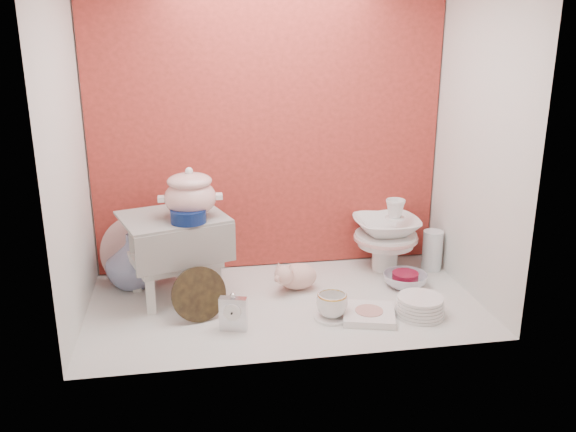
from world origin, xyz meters
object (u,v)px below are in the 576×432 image
blue_white_vase (132,261)px  floral_platter (135,252)px  dinner_plate_stack (420,306)px  porcelain_tower (386,235)px  crystal_bowl (405,280)px  gold_rim_teacup (332,305)px  step_stool (175,256)px  soup_tureen (190,193)px  mantel_clock (233,312)px  plush_pig (297,276)px

blue_white_vase → floral_platter: bearing=38.3°
dinner_plate_stack → porcelain_tower: (0.01, 0.54, 0.15)m
crystal_bowl → porcelain_tower: bearing=97.1°
floral_platter → porcelain_tower: size_ratio=0.92×
gold_rim_teacup → crystal_bowl: bearing=31.8°
floral_platter → blue_white_vase: floral_platter is taller
crystal_bowl → step_stool: bearing=175.4°
floral_platter → porcelain_tower: (1.28, -0.01, 0.02)m
step_stool → crystal_bowl: bearing=-22.5°
gold_rim_teacup → porcelain_tower: 0.66m
soup_tureen → blue_white_vase: size_ratio=1.02×
soup_tureen → floral_platter: size_ratio=0.77×
mantel_clock → crystal_bowl: bearing=35.7°
floral_platter → blue_white_vase: (-0.02, -0.01, -0.04)m
floral_platter → gold_rim_teacup: (0.87, -0.52, -0.11)m
blue_white_vase → dinner_plate_stack: blue_white_vase is taller
floral_platter → dinner_plate_stack: 1.39m
step_stool → soup_tureen: (0.09, -0.04, 0.32)m
floral_platter → porcelain_tower: bearing=-0.5°
blue_white_vase → porcelain_tower: size_ratio=0.70×
plush_pig → dinner_plate_stack: bearing=-48.4°
blue_white_vase → dinner_plate_stack: 1.39m
step_stool → mantel_clock: bearing=-76.7°
crystal_bowl → porcelain_tower: porcelain_tower is taller
step_stool → porcelain_tower: 1.09m
soup_tureen → dinner_plate_stack: bearing=-19.8°
soup_tureen → mantel_clock: soup_tureen is taller
step_stool → gold_rim_teacup: (0.68, -0.36, -0.14)m
gold_rim_teacup → porcelain_tower: size_ratio=0.35×
floral_platter → dinner_plate_stack: (1.27, -0.55, -0.13)m
dinner_plate_stack → porcelain_tower: porcelain_tower is taller
mantel_clock → dinner_plate_stack: bearing=16.3°
soup_tureen → blue_white_vase: 0.52m
blue_white_vase → crystal_bowl: 1.35m
porcelain_tower → mantel_clock: bearing=-147.4°
crystal_bowl → mantel_clock: bearing=-160.7°
crystal_bowl → soup_tureen: bearing=177.3°
gold_rim_teacup → blue_white_vase: bearing=150.4°
dinner_plate_stack → porcelain_tower: 0.56m
plush_pig → crystal_bowl: (0.53, -0.06, -0.04)m
floral_platter → mantel_clock: (0.44, -0.55, -0.09)m
step_stool → floral_platter: step_stool is taller
crystal_bowl → porcelain_tower: 0.28m
plush_pig → gold_rim_teacup: size_ratio=1.78×
mantel_clock → gold_rim_teacup: size_ratio=1.24×
plush_pig → porcelain_tower: (0.50, 0.18, 0.12)m
mantel_clock → plush_pig: size_ratio=0.70×
dinner_plate_stack → crystal_bowl: size_ratio=1.03×
mantel_clock → crystal_bowl: mantel_clock is taller
step_stool → soup_tureen: size_ratio=1.66×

